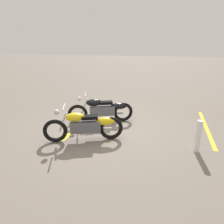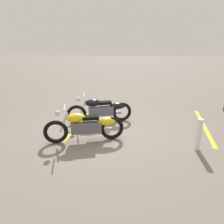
{
  "view_description": "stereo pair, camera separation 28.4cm",
  "coord_description": "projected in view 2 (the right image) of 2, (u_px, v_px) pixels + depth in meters",
  "views": [
    {
      "loc": [
        1.34,
        -6.09,
        2.77
      ],
      "look_at": [
        0.34,
        0.0,
        0.65
      ],
      "focal_mm": 34.68,
      "sensor_mm": 36.0,
      "label": 1
    },
    {
      "loc": [
        1.06,
        -6.13,
        2.77
      ],
      "look_at": [
        0.34,
        0.0,
        0.65
      ],
      "focal_mm": 34.68,
      "sensor_mm": 36.0,
      "label": 2
    }
  ],
  "objects": [
    {
      "name": "ground_plane",
      "position": [
        101.0,
        131.0,
        6.78
      ],
      "size": [
        60.0,
        60.0,
        0.0
      ],
      "primitive_type": "plane",
      "color": "slate"
    },
    {
      "name": "motorcycle_bright_foreground",
      "position": [
        86.0,
        126.0,
        6.0
      ],
      "size": [
        2.17,
        0.84,
        1.04
      ],
      "rotation": [
        0.0,
        0.0,
        3.42
      ],
      "color": "black",
      "rests_on": "ground"
    },
    {
      "name": "motorcycle_dark_foreground",
      "position": [
        101.0,
        110.0,
        7.34
      ],
      "size": [
        2.16,
        0.87,
        1.04
      ],
      "rotation": [
        0.0,
        0.0,
        3.45
      ],
      "color": "black",
      "rests_on": "ground"
    },
    {
      "name": "bollard_post",
      "position": [
        199.0,
        135.0,
        5.53
      ],
      "size": [
        0.14,
        0.14,
        0.85
      ],
      "primitive_type": "cylinder",
      "color": "white",
      "rests_on": "ground"
    },
    {
      "name": "parking_stripe_near",
      "position": [
        81.0,
        122.0,
        7.54
      ],
      "size": [
        0.39,
        3.2,
        0.01
      ],
      "primitive_type": "cube",
      "rotation": [
        0.0,
        0.0,
        1.49
      ],
      "color": "yellow",
      "rests_on": "ground"
    },
    {
      "name": "parking_stripe_mid",
      "position": [
        204.0,
        126.0,
        7.17
      ],
      "size": [
        0.39,
        3.2,
        0.01
      ],
      "primitive_type": "cube",
      "rotation": [
        0.0,
        0.0,
        1.49
      ],
      "color": "yellow",
      "rests_on": "ground"
    }
  ]
}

